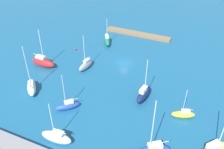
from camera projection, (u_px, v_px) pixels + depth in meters
water at (124, 63)px, 69.73m from camera, size 160.00×160.00×0.00m
pier_dock at (138, 34)px, 84.14m from camera, size 22.20×2.77×0.73m
sailboat_yellow_center_basin at (183, 114)px, 52.06m from camera, size 5.18×3.34×7.24m
sailboat_white_outer_mooring at (32, 87)px, 58.87m from camera, size 5.56×6.04×12.02m
sailboat_blue_by_breakwater at (67, 106)px, 54.03m from camera, size 5.12×4.94×9.13m
sailboat_gray_along_channel at (86, 65)px, 66.86m from camera, size 2.42×5.79×10.03m
sailboat_green_east_end at (107, 41)px, 78.30m from camera, size 4.30×5.55×8.65m
sailboat_red_mid_basin at (43, 62)px, 67.77m from camera, size 7.28×2.34×11.05m
sailboat_navy_lone_south at (144, 94)px, 56.52m from camera, size 2.58×6.58×10.29m
sailboat_white_inner_mooring at (56, 137)px, 46.57m from camera, size 6.34×2.43×9.30m
mooring_buoy_red at (75, 49)px, 75.84m from camera, size 0.61×0.61×0.61m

